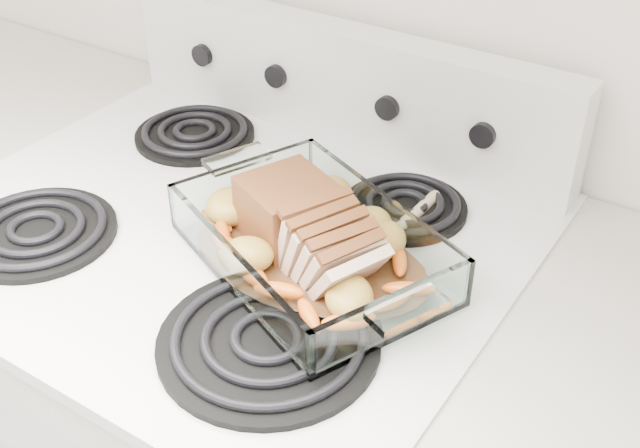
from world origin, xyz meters
The scene contains 5 objects.
electric_range centered at (0.00, 1.66, 0.48)m, with size 0.78×0.70×1.12m.
baking_dish centered at (0.15, 1.63, 0.96)m, with size 0.34×0.22×0.07m.
pork_roast centered at (0.13, 1.63, 0.99)m, with size 0.21×0.10×0.08m.
roast_vegetables centered at (0.15, 1.67, 0.97)m, with size 0.36×0.20×0.04m.
wooden_spoon centered at (0.22, 1.69, 0.95)m, with size 0.06×0.26×0.02m.
Camera 1 is at (0.59, 0.98, 1.56)m, focal length 45.00 mm.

